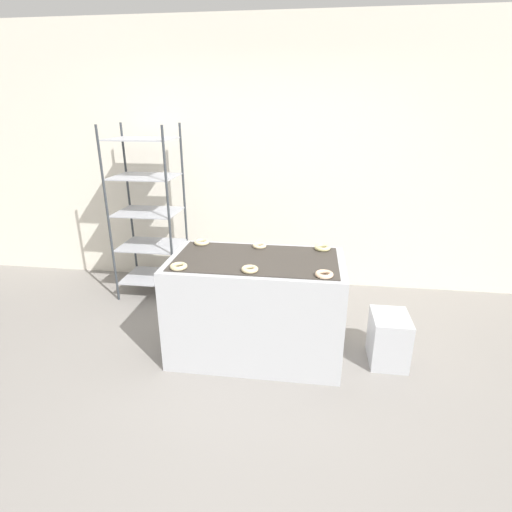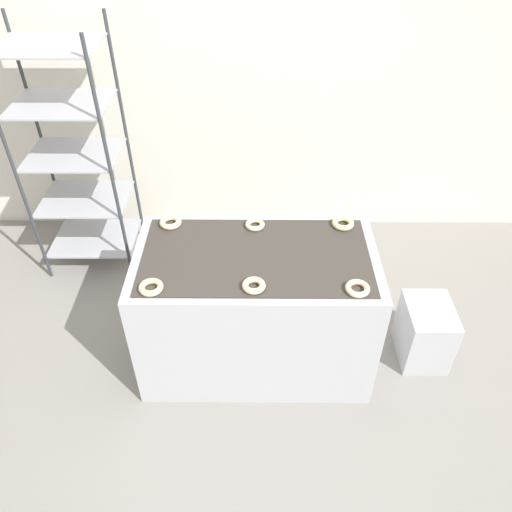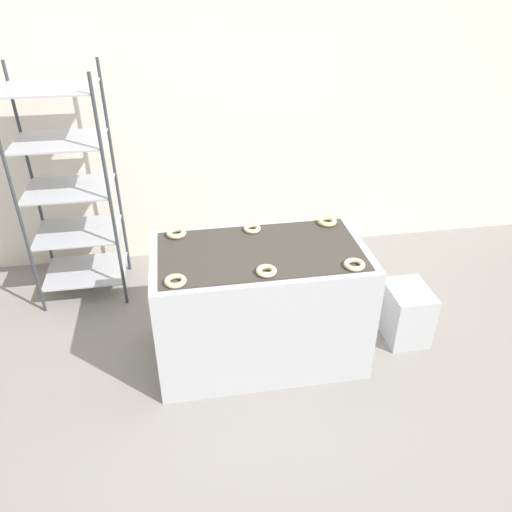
{
  "view_description": "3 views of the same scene",
  "coord_description": "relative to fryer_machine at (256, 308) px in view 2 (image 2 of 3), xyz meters",
  "views": [
    {
      "loc": [
        0.39,
        -2.23,
        1.94
      ],
      "look_at": [
        0.0,
        0.63,
        0.86
      ],
      "focal_mm": 28.0,
      "sensor_mm": 36.0,
      "label": 1
    },
    {
      "loc": [
        0.01,
        -1.48,
        2.59
      ],
      "look_at": [
        0.0,
        0.78,
        0.7
      ],
      "focal_mm": 35.0,
      "sensor_mm": 36.0,
      "label": 2
    },
    {
      "loc": [
        -0.47,
        -1.99,
        2.42
      ],
      "look_at": [
        0.0,
        0.78,
        0.7
      ],
      "focal_mm": 35.0,
      "sensor_mm": 36.0,
      "label": 3
    }
  ],
  "objects": [
    {
      "name": "ground_plane",
      "position": [
        -0.0,
        -0.63,
        -0.42
      ],
      "size": [
        14.0,
        14.0,
        0.0
      ],
      "primitive_type": "plane",
      "color": "gray"
    },
    {
      "name": "baking_rack_cart",
      "position": [
        -1.27,
        1.0,
        0.49
      ],
      "size": [
        0.66,
        0.53,
        1.79
      ],
      "color": "#33383D",
      "rests_on": "ground_plane"
    },
    {
      "name": "donut_far_center",
      "position": [
        -0.01,
        0.26,
        0.43
      ],
      "size": [
        0.11,
        0.11,
        0.03
      ],
      "primitive_type": "torus",
      "color": "beige",
      "rests_on": "fryer_machine"
    },
    {
      "name": "fryer_machine",
      "position": [
        0.0,
        0.0,
        0.0
      ],
      "size": [
        1.36,
        0.76,
        0.84
      ],
      "color": "#B7BABF",
      "rests_on": "ground_plane"
    },
    {
      "name": "donut_far_right",
      "position": [
        0.51,
        0.28,
        0.44
      ],
      "size": [
        0.13,
        0.13,
        0.03
      ],
      "primitive_type": "torus",
      "color": "beige",
      "rests_on": "fryer_machine"
    },
    {
      "name": "donut_near_center",
      "position": [
        -0.01,
        -0.26,
        0.44
      ],
      "size": [
        0.12,
        0.12,
        0.03
      ],
      "primitive_type": "torus",
      "color": "beige",
      "rests_on": "fryer_machine"
    },
    {
      "name": "wall_back",
      "position": [
        -0.0,
        1.5,
        0.98
      ],
      "size": [
        8.0,
        0.05,
        2.8
      ],
      "color": "silver",
      "rests_on": "ground_plane"
    },
    {
      "name": "donut_near_left",
      "position": [
        -0.53,
        -0.28,
        0.43
      ],
      "size": [
        0.13,
        0.13,
        0.03
      ],
      "primitive_type": "torus",
      "color": "beige",
      "rests_on": "fryer_machine"
    },
    {
      "name": "donut_far_left",
      "position": [
        -0.51,
        0.28,
        0.44
      ],
      "size": [
        0.13,
        0.13,
        0.03
      ],
      "primitive_type": "torus",
      "color": "beige",
      "rests_on": "fryer_machine"
    },
    {
      "name": "glaze_bin",
      "position": [
        1.07,
        0.01,
        -0.21
      ],
      "size": [
        0.29,
        0.37,
        0.41
      ],
      "color": "#B7BABF",
      "rests_on": "ground_plane"
    },
    {
      "name": "donut_near_right",
      "position": [
        0.52,
        -0.28,
        0.43
      ],
      "size": [
        0.13,
        0.13,
        0.03
      ],
      "primitive_type": "torus",
      "color": "beige",
      "rests_on": "fryer_machine"
    }
  ]
}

